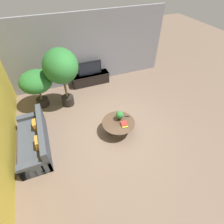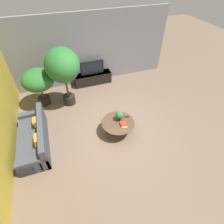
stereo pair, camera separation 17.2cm
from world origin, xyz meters
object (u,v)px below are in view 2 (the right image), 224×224
(media_console, at_px, (93,78))
(potted_plant_tabletop, at_px, (119,115))
(television, at_px, (92,68))
(potted_palm_corner, at_px, (63,67))
(potted_palm_tall, at_px, (38,81))
(couch_by_wall, at_px, (35,138))
(coffee_table, at_px, (118,125))

(media_console, height_order, potted_plant_tabletop, potted_plant_tabletop)
(television, xyz_separation_m, potted_palm_corner, (-1.28, -1.12, 0.84))
(potted_palm_tall, bearing_deg, couch_by_wall, -100.80)
(potted_palm_corner, bearing_deg, media_console, 41.18)
(television, height_order, couch_by_wall, television)
(media_console, bearing_deg, potted_palm_corner, -138.82)
(media_console, relative_size, coffee_table, 1.56)
(television, height_order, potted_palm_corner, potted_palm_corner)
(media_console, height_order, television, television)
(potted_plant_tabletop, bearing_deg, television, 92.27)
(couch_by_wall, height_order, potted_palm_tall, potted_palm_tall)
(television, distance_m, potted_palm_corner, 1.90)
(media_console, height_order, potted_palm_tall, potted_palm_tall)
(media_console, distance_m, potted_plant_tabletop, 3.13)
(couch_by_wall, bearing_deg, potted_plant_tabletop, 85.01)
(media_console, relative_size, potted_plant_tabletop, 5.37)
(television, height_order, coffee_table, television)
(television, relative_size, potted_palm_corner, 0.45)
(couch_by_wall, distance_m, potted_palm_corner, 2.59)
(media_console, xyz_separation_m, potted_palm_corner, (-1.28, -1.12, 1.38))
(media_console, bearing_deg, potted_palm_tall, -160.24)
(potted_palm_corner, xyz_separation_m, potted_plant_tabletop, (1.40, -1.98, -1.00))
(potted_palm_tall, bearing_deg, potted_palm_corner, -18.18)
(coffee_table, relative_size, potted_palm_tall, 0.72)
(media_console, relative_size, television, 1.63)
(television, bearing_deg, media_console, 90.00)
(couch_by_wall, bearing_deg, media_console, 137.36)
(potted_palm_tall, bearing_deg, potted_plant_tabletop, -44.16)
(media_console, bearing_deg, television, -90.00)
(coffee_table, bearing_deg, potted_palm_tall, 133.18)
(media_console, distance_m, couch_by_wall, 3.89)
(couch_by_wall, relative_size, potted_palm_tall, 1.42)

